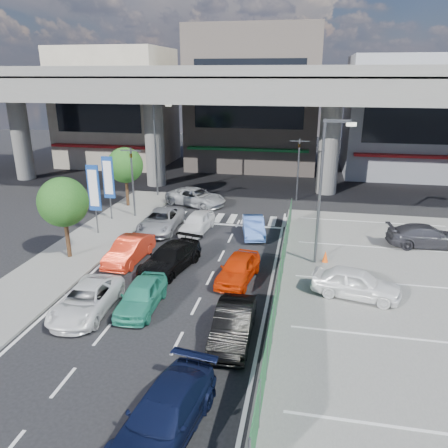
% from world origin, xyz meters
% --- Properties ---
extents(ground, '(120.00, 120.00, 0.00)m').
position_xyz_m(ground, '(0.00, 0.00, 0.00)').
color(ground, black).
rests_on(ground, ground).
extents(parking_lot, '(12.00, 28.00, 0.06)m').
position_xyz_m(parking_lot, '(11.00, 2.00, 0.03)').
color(parking_lot, slate).
rests_on(parking_lot, ground).
extents(sidewalk_left, '(4.00, 30.00, 0.12)m').
position_xyz_m(sidewalk_left, '(-7.00, 4.00, 0.06)').
color(sidewalk_left, slate).
rests_on(sidewalk_left, ground).
extents(fence_run, '(0.16, 22.00, 1.80)m').
position_xyz_m(fence_run, '(5.30, 1.00, 0.90)').
color(fence_run, '#1E592E').
rests_on(fence_run, ground).
extents(expressway, '(64.00, 14.00, 10.75)m').
position_xyz_m(expressway, '(0.00, 22.00, 8.76)').
color(expressway, slate).
rests_on(expressway, ground).
extents(building_west, '(12.00, 10.90, 13.00)m').
position_xyz_m(building_west, '(-16.00, 31.97, 6.49)').
color(building_west, gray).
rests_on(building_west, ground).
extents(building_center, '(14.00, 10.90, 15.00)m').
position_xyz_m(building_center, '(0.00, 32.97, 7.49)').
color(building_center, gray).
rests_on(building_center, ground).
extents(building_east, '(12.00, 10.90, 12.00)m').
position_xyz_m(building_east, '(16.00, 31.97, 5.99)').
color(building_east, gray).
rests_on(building_east, ground).
extents(traffic_light_left, '(1.60, 1.24, 5.20)m').
position_xyz_m(traffic_light_left, '(-6.20, 12.00, 3.94)').
color(traffic_light_left, '#595B60').
rests_on(traffic_light_left, ground).
extents(traffic_light_right, '(1.60, 1.24, 5.20)m').
position_xyz_m(traffic_light_right, '(5.50, 19.00, 3.94)').
color(traffic_light_right, '#595B60').
rests_on(traffic_light_right, ground).
extents(street_lamp_right, '(1.65, 0.22, 8.00)m').
position_xyz_m(street_lamp_right, '(7.17, 6.00, 4.77)').
color(street_lamp_right, '#595B60').
rests_on(street_lamp_right, ground).
extents(street_lamp_left, '(1.65, 0.22, 8.00)m').
position_xyz_m(street_lamp_left, '(-6.33, 18.00, 4.77)').
color(street_lamp_left, '#595B60').
rests_on(street_lamp_left, ground).
extents(signboard_near, '(0.80, 0.14, 4.70)m').
position_xyz_m(signboard_near, '(-7.20, 7.99, 3.06)').
color(signboard_near, '#595B60').
rests_on(signboard_near, ground).
extents(signboard_far, '(0.80, 0.14, 4.70)m').
position_xyz_m(signboard_far, '(-7.60, 10.99, 3.06)').
color(signboard_far, '#595B60').
rests_on(signboard_far, ground).
extents(tree_near, '(2.80, 2.80, 4.80)m').
position_xyz_m(tree_near, '(-7.00, 4.00, 3.39)').
color(tree_near, '#382314').
rests_on(tree_near, ground).
extents(tree_far, '(2.80, 2.80, 4.80)m').
position_xyz_m(tree_far, '(-7.80, 14.50, 3.39)').
color(tree_far, '#382314').
rests_on(tree_far, ground).
extents(minivan_navy_back, '(2.66, 5.00, 1.38)m').
position_xyz_m(minivan_navy_back, '(2.60, -7.51, 0.69)').
color(minivan_navy_back, black).
rests_on(minivan_navy_back, ground).
extents(sedan_white_mid_left, '(2.28, 4.62, 1.26)m').
position_xyz_m(sedan_white_mid_left, '(-3.03, -1.47, 0.63)').
color(sedan_white_mid_left, white).
rests_on(sedan_white_mid_left, ground).
extents(taxi_teal_mid, '(1.67, 3.95, 1.33)m').
position_xyz_m(taxi_teal_mid, '(-0.77, -0.65, 0.67)').
color(taxi_teal_mid, teal).
rests_on(taxi_teal_mid, ground).
extents(hatch_black_mid_right, '(1.55, 4.22, 1.38)m').
position_xyz_m(hatch_black_mid_right, '(3.75, -2.31, 0.69)').
color(hatch_black_mid_right, black).
rests_on(hatch_black_mid_right, ground).
extents(taxi_orange_left, '(1.72, 4.27, 1.38)m').
position_xyz_m(taxi_orange_left, '(-3.38, 4.22, 0.69)').
color(taxi_orange_left, red).
rests_on(taxi_orange_left, ground).
extents(sedan_black_mid, '(2.97, 5.07, 1.38)m').
position_xyz_m(sedan_black_mid, '(-0.76, 3.60, 0.69)').
color(sedan_black_mid, black).
rests_on(sedan_black_mid, ground).
extents(taxi_orange_right, '(2.14, 4.16, 1.35)m').
position_xyz_m(taxi_orange_right, '(3.08, 3.03, 0.68)').
color(taxi_orange_right, red).
rests_on(taxi_orange_right, ground).
extents(wagon_silver_front_left, '(2.40, 5.02, 1.38)m').
position_xyz_m(wagon_silver_front_left, '(-3.33, 9.63, 0.69)').
color(wagon_silver_front_left, '#A2A3A9').
rests_on(wagon_silver_front_left, ground).
extents(sedan_white_front_mid, '(1.95, 4.08, 1.35)m').
position_xyz_m(sedan_white_front_mid, '(-0.84, 9.82, 0.67)').
color(sedan_white_front_mid, white).
rests_on(sedan_white_front_mid, ground).
extents(kei_truck_front_right, '(2.06, 3.99, 1.25)m').
position_xyz_m(kei_truck_front_right, '(3.00, 9.79, 0.63)').
color(kei_truck_front_right, '#4A73CB').
rests_on(kei_truck_front_right, ground).
extents(crossing_wagon_silver, '(5.52, 3.93, 1.40)m').
position_xyz_m(crossing_wagon_silver, '(-2.50, 15.91, 0.70)').
color(crossing_wagon_silver, '#A1A4A9').
rests_on(crossing_wagon_silver, ground).
extents(parked_sedan_white, '(4.41, 2.52, 1.41)m').
position_xyz_m(parked_sedan_white, '(8.87, 2.27, 0.77)').
color(parked_sedan_white, white).
rests_on(parked_sedan_white, parking_lot).
extents(parked_sedan_dgrey, '(4.83, 2.35, 1.35)m').
position_xyz_m(parked_sedan_dgrey, '(13.69, 9.75, 0.74)').
color(parked_sedan_dgrey, '#34343A').
rests_on(parked_sedan_dgrey, parking_lot).
extents(traffic_cone, '(0.42, 0.42, 0.67)m').
position_xyz_m(traffic_cone, '(7.57, 6.15, 0.39)').
color(traffic_cone, '#E24C0C').
rests_on(traffic_cone, parking_lot).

